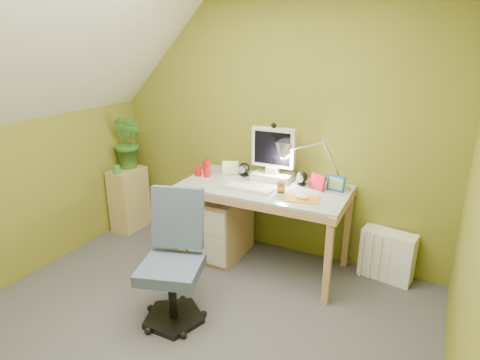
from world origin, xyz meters
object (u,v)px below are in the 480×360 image
at_px(desk, 263,226).
at_px(radiator, 387,255).
at_px(side_ledge, 129,199).
at_px(task_chair, 171,269).
at_px(monitor, 273,151).
at_px(potted_plant, 128,142).
at_px(desk_lamp, 325,153).

bearing_deg(desk, radiator, 13.66).
bearing_deg(side_ledge, task_chair, -38.39).
distance_m(desk, task_chair, 1.03).
xyz_separation_m(side_ledge, task_chair, (1.31, -1.04, 0.09)).
distance_m(monitor, radiator, 1.29).
bearing_deg(potted_plant, task_chair, -39.98).
distance_m(monitor, task_chair, 1.34).
height_order(desk_lamp, task_chair, desk_lamp).
relative_size(desk, monitor, 2.69).
bearing_deg(desk, potted_plant, 175.42).
relative_size(desk_lamp, side_ledge, 0.90).
distance_m(task_chair, radiator, 1.80).
relative_size(side_ledge, radiator, 1.54).
bearing_deg(task_chair, potted_plant, 122.48).
xyz_separation_m(potted_plant, radiator, (2.56, 0.18, -0.72)).
bearing_deg(potted_plant, radiator, 3.93).
height_order(task_chair, radiator, task_chair).
relative_size(monitor, potted_plant, 0.93).
distance_m(desk_lamp, task_chair, 1.50).
bearing_deg(side_ledge, potted_plant, 76.08).
height_order(desk, side_ledge, desk).
distance_m(desk, radiator, 1.05).
xyz_separation_m(side_ledge, potted_plant, (0.01, 0.05, 0.60)).
bearing_deg(radiator, desk_lamp, -162.00).
height_order(desk, monitor, monitor).
xyz_separation_m(monitor, potted_plant, (-1.55, -0.09, -0.08)).
bearing_deg(potted_plant, side_ledge, -103.92).
height_order(potted_plant, radiator, potted_plant).
bearing_deg(desk_lamp, potted_plant, 172.23).
bearing_deg(desk, task_chair, -105.48).
height_order(monitor, task_chair, monitor).
xyz_separation_m(desk_lamp, side_ledge, (-2.01, -0.14, -0.71)).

